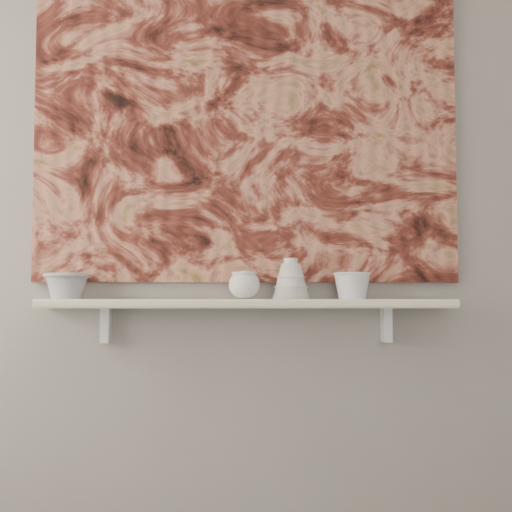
{
  "coord_description": "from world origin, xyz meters",
  "views": [
    {
      "loc": [
        -0.06,
        -0.92,
        0.92
      ],
      "look_at": [
        0.03,
        1.49,
        1.08
      ],
      "focal_mm": 50.0,
      "sensor_mm": 36.0,
      "label": 1
    }
  ],
  "objects_px": {
    "bowl_white": "(352,286)",
    "bowl_grey": "(67,286)",
    "shelf": "(247,304)",
    "cup_cream": "(244,285)",
    "bell_vessel": "(291,279)",
    "painting": "(247,129)"
  },
  "relations": [
    {
      "from": "cup_cream",
      "to": "bowl_white",
      "type": "bearing_deg",
      "value": 0.0
    },
    {
      "from": "bowl_grey",
      "to": "bell_vessel",
      "type": "bearing_deg",
      "value": 0.0
    },
    {
      "from": "painting",
      "to": "cup_cream",
      "type": "relative_size",
      "value": 14.04
    },
    {
      "from": "bowl_grey",
      "to": "painting",
      "type": "bearing_deg",
      "value": 7.5
    },
    {
      "from": "bowl_grey",
      "to": "shelf",
      "type": "bearing_deg",
      "value": 0.0
    },
    {
      "from": "shelf",
      "to": "cup_cream",
      "type": "distance_m",
      "value": 0.06
    },
    {
      "from": "bowl_white",
      "to": "shelf",
      "type": "bearing_deg",
      "value": 180.0
    },
    {
      "from": "shelf",
      "to": "bell_vessel",
      "type": "distance_m",
      "value": 0.17
    },
    {
      "from": "bell_vessel",
      "to": "bowl_white",
      "type": "distance_m",
      "value": 0.21
    },
    {
      "from": "shelf",
      "to": "bowl_grey",
      "type": "bearing_deg",
      "value": 180.0
    },
    {
      "from": "painting",
      "to": "cup_cream",
      "type": "height_order",
      "value": "painting"
    },
    {
      "from": "bowl_grey",
      "to": "cup_cream",
      "type": "xyz_separation_m",
      "value": [
        0.6,
        0.0,
        0.0
      ]
    },
    {
      "from": "bowl_grey",
      "to": "bell_vessel",
      "type": "height_order",
      "value": "bell_vessel"
    },
    {
      "from": "bowl_white",
      "to": "bowl_grey",
      "type": "bearing_deg",
      "value": 180.0
    },
    {
      "from": "bowl_grey",
      "to": "cup_cream",
      "type": "distance_m",
      "value": 0.6
    },
    {
      "from": "shelf",
      "to": "bell_vessel",
      "type": "xyz_separation_m",
      "value": [
        0.15,
        0.0,
        0.09
      ]
    },
    {
      "from": "shelf",
      "to": "bell_vessel",
      "type": "height_order",
      "value": "bell_vessel"
    },
    {
      "from": "painting",
      "to": "bowl_grey",
      "type": "height_order",
      "value": "painting"
    },
    {
      "from": "shelf",
      "to": "bowl_grey",
      "type": "xyz_separation_m",
      "value": [
        -0.61,
        0.0,
        0.06
      ]
    },
    {
      "from": "shelf",
      "to": "bowl_white",
      "type": "height_order",
      "value": "bowl_white"
    },
    {
      "from": "cup_cream",
      "to": "bowl_grey",
      "type": "bearing_deg",
      "value": 180.0
    },
    {
      "from": "painting",
      "to": "cup_cream",
      "type": "bearing_deg",
      "value": -97.62
    }
  ]
}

